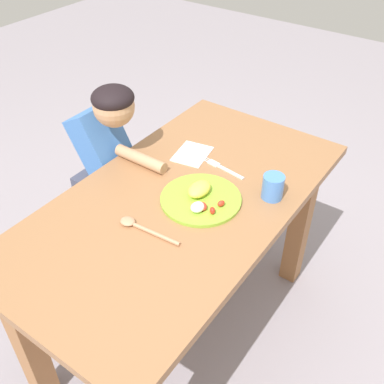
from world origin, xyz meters
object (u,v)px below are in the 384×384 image
object	(u,v)px
plate	(201,198)
fork	(221,167)
spoon	(140,227)
drinking_cup	(273,187)
person	(107,185)

from	to	relation	value
plate	fork	xyz separation A→B (m)	(0.20, 0.04, -0.01)
fork	spoon	world-z (taller)	spoon
spoon	drinking_cup	xyz separation A→B (m)	(0.38, -0.27, 0.04)
spoon	drinking_cup	bearing A→B (deg)	-128.93
plate	drinking_cup	distance (m)	0.25
plate	fork	world-z (taller)	plate
drinking_cup	person	xyz separation A→B (m)	(-0.11, 0.70, -0.24)
spoon	person	distance (m)	0.55
spoon	person	bearing A→B (deg)	-36.31
drinking_cup	person	size ratio (longest dim) A/B	0.09
spoon	person	size ratio (longest dim) A/B	0.22
fork	spoon	bearing A→B (deg)	93.26
fork	drinking_cup	world-z (taller)	drinking_cup
plate	person	world-z (taller)	person
drinking_cup	person	world-z (taller)	person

